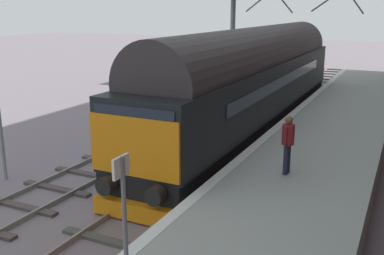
% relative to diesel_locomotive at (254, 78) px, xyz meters
% --- Properties ---
extents(ground_plane, '(140.00, 140.00, 0.00)m').
position_rel_diesel_locomotive_xyz_m(ground_plane, '(-0.00, -5.47, -2.49)').
color(ground_plane, slate).
rests_on(ground_plane, ground).
extents(track_main, '(2.50, 60.00, 0.15)m').
position_rel_diesel_locomotive_xyz_m(track_main, '(-0.00, -5.47, -2.43)').
color(track_main, gray).
rests_on(track_main, ground).
extents(track_adjacent_west, '(2.50, 60.00, 0.15)m').
position_rel_diesel_locomotive_xyz_m(track_adjacent_west, '(-3.32, -5.47, -2.43)').
color(track_adjacent_west, slate).
rests_on(track_adjacent_west, ground).
extents(station_platform, '(4.00, 44.00, 1.01)m').
position_rel_diesel_locomotive_xyz_m(station_platform, '(3.60, -5.47, -1.99)').
color(station_platform, '#98A19E').
rests_on(station_platform, ground).
extents(diesel_locomotive, '(2.74, 19.77, 4.68)m').
position_rel_diesel_locomotive_xyz_m(diesel_locomotive, '(0.00, 0.00, 0.00)').
color(diesel_locomotive, black).
rests_on(diesel_locomotive, ground).
extents(platform_number_sign, '(0.10, 0.44, 2.09)m').
position_rel_diesel_locomotive_xyz_m(platform_number_sign, '(2.03, -13.10, -0.10)').
color(platform_number_sign, slate).
rests_on(platform_number_sign, station_platform).
extents(waiting_passenger, '(0.37, 0.51, 1.64)m').
position_rel_diesel_locomotive_xyz_m(waiting_passenger, '(3.34, -7.15, -0.50)').
color(waiting_passenger, '#27253E').
rests_on(waiting_passenger, station_platform).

